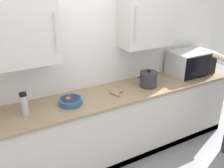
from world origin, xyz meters
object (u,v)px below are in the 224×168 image
object	(u,v)px
fruit_bowl	(71,101)
wooden_spoon	(118,93)
thermos_flask	(24,104)
stock_pot	(148,79)
microwave_oven	(189,63)

from	to	relation	value
fruit_bowl	wooden_spoon	size ratio (longest dim) A/B	1.45
thermos_flask	stock_pot	size ratio (longest dim) A/B	0.77
microwave_oven	wooden_spoon	size ratio (longest dim) A/B	3.24
thermos_flask	fruit_bowl	world-z (taller)	thermos_flask
wooden_spoon	fruit_bowl	bearing A→B (deg)	177.15
thermos_flask	wooden_spoon	world-z (taller)	thermos_flask
microwave_oven	fruit_bowl	xyz separation A→B (m)	(-1.84, -0.05, -0.13)
thermos_flask	wooden_spoon	xyz separation A→B (m)	(1.10, -0.04, -0.12)
fruit_bowl	stock_pot	bearing A→B (deg)	-1.25
microwave_oven	stock_pot	xyz separation A→B (m)	(-0.79, -0.08, -0.07)
thermos_flask	stock_pot	bearing A→B (deg)	-1.15
microwave_oven	thermos_flask	bearing A→B (deg)	-178.91
microwave_oven	stock_pot	distance (m)	0.79
microwave_oven	thermos_flask	distance (m)	2.33
microwave_oven	fruit_bowl	world-z (taller)	microwave_oven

